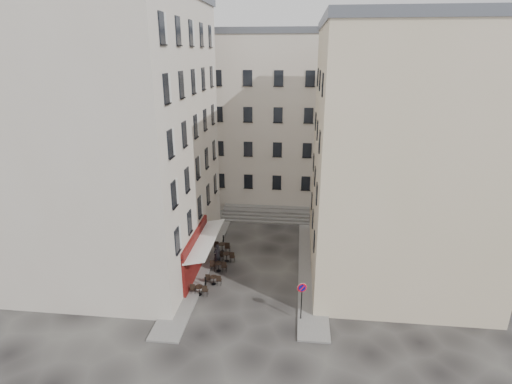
# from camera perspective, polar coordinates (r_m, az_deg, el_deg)

# --- Properties ---
(ground) EXTENTS (90.00, 90.00, 0.00)m
(ground) POSITION_cam_1_polar(r_m,az_deg,el_deg) (30.63, -0.68, -12.95)
(ground) COLOR black
(ground) RESTS_ON ground
(sidewalk_left) EXTENTS (2.00, 22.00, 0.12)m
(sidewalk_left) POSITION_cam_1_polar(r_m,az_deg,el_deg) (34.74, -7.34, -8.82)
(sidewalk_left) COLOR slate
(sidewalk_left) RESTS_ON ground
(sidewalk_right) EXTENTS (2.00, 18.00, 0.12)m
(sidewalk_right) POSITION_cam_1_polar(r_m,az_deg,el_deg) (33.03, 7.87, -10.44)
(sidewalk_right) COLOR slate
(sidewalk_right) RESTS_ON ground
(building_left) EXTENTS (12.20, 16.20, 20.60)m
(building_left) POSITION_cam_1_polar(r_m,az_deg,el_deg) (32.36, -19.03, 7.51)
(building_left) COLOR beige
(building_left) RESTS_ON ground
(building_right) EXTENTS (12.20, 14.20, 18.60)m
(building_right) POSITION_cam_1_polar(r_m,az_deg,el_deg) (30.91, 19.88, 4.99)
(building_right) COLOR beige
(building_right) RESTS_ON ground
(building_back) EXTENTS (18.20, 10.20, 18.60)m
(building_back) POSITION_cam_1_polar(r_m,az_deg,el_deg) (45.44, 0.95, 10.42)
(building_back) COLOR beige
(building_back) RESTS_ON ground
(cafe_storefront) EXTENTS (1.74, 7.30, 3.50)m
(cafe_storefront) POSITION_cam_1_polar(r_m,az_deg,el_deg) (31.28, -8.42, -8.47)
(cafe_storefront) COLOR #4B0A0C
(cafe_storefront) RESTS_ON ground
(stone_steps) EXTENTS (9.00, 3.15, 0.80)m
(stone_steps) POSITION_cam_1_polar(r_m,az_deg,el_deg) (41.59, 1.42, -3.23)
(stone_steps) COLOR slate
(stone_steps) RESTS_ON ground
(bollard_near) EXTENTS (0.12, 0.12, 0.98)m
(bollard_near) POSITION_cam_1_polar(r_m,az_deg,el_deg) (30.03, -7.24, -12.66)
(bollard_near) COLOR black
(bollard_near) RESTS_ON ground
(bollard_mid) EXTENTS (0.12, 0.12, 0.98)m
(bollard_mid) POSITION_cam_1_polar(r_m,az_deg,el_deg) (32.97, -5.84, -9.47)
(bollard_mid) COLOR black
(bollard_mid) RESTS_ON ground
(bollard_far) EXTENTS (0.12, 0.12, 0.98)m
(bollard_far) POSITION_cam_1_polar(r_m,az_deg,el_deg) (36.01, -4.69, -6.82)
(bollard_far) COLOR black
(bollard_far) RESTS_ON ground
(no_parking_sign) EXTENTS (0.60, 0.22, 2.73)m
(no_parking_sign) POSITION_cam_1_polar(r_m,az_deg,el_deg) (26.13, 6.56, -14.34)
(no_parking_sign) COLOR black
(no_parking_sign) RESTS_ON ground
(bistro_table_a) EXTENTS (1.27, 0.60, 0.89)m
(bistro_table_a) POSITION_cam_1_polar(r_m,az_deg,el_deg) (29.41, -8.10, -13.62)
(bistro_table_a) COLOR black
(bistro_table_a) RESTS_ON ground
(bistro_table_b) EXTENTS (1.19, 0.56, 0.84)m
(bistro_table_b) POSITION_cam_1_polar(r_m,az_deg,el_deg) (30.48, -6.06, -12.31)
(bistro_table_b) COLOR black
(bistro_table_b) RESTS_ON ground
(bistro_table_c) EXTENTS (1.35, 0.63, 0.95)m
(bistro_table_c) POSITION_cam_1_polar(r_m,az_deg,el_deg) (32.03, -5.36, -10.46)
(bistro_table_c) COLOR black
(bistro_table_c) RESTS_ON ground
(bistro_table_d) EXTENTS (1.36, 0.64, 0.96)m
(bistro_table_d) POSITION_cam_1_polar(r_m,az_deg,el_deg) (33.35, -4.21, -9.14)
(bistro_table_d) COLOR black
(bistro_table_d) RESTS_ON ground
(bistro_table_e) EXTENTS (1.39, 0.65, 0.98)m
(bistro_table_e) POSITION_cam_1_polar(r_m,az_deg,el_deg) (34.87, -4.84, -7.79)
(bistro_table_e) COLOR black
(bistro_table_e) RESTS_ON ground
(pedestrian) EXTENTS (0.77, 0.76, 1.78)m
(pedestrian) POSITION_cam_1_polar(r_m,az_deg,el_deg) (32.83, -5.57, -8.88)
(pedestrian) COLOR #232328
(pedestrian) RESTS_ON ground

